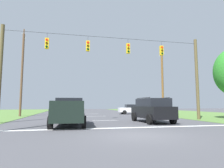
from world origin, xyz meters
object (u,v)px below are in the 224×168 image
at_px(overhead_signal_span, 109,71).
at_px(suv_black, 152,110).
at_px(pickup_truck, 69,112).
at_px(utility_pole_mid_right, 162,82).
at_px(utility_pole_near_left, 22,73).
at_px(distant_car_crossing_white, 132,109).

relative_size(overhead_signal_span, suv_black, 3.80).
height_order(pickup_truck, utility_pole_mid_right, utility_pole_mid_right).
bearing_deg(utility_pole_near_left, suv_black, -41.06).
bearing_deg(utility_pole_mid_right, distant_car_crossing_white, 138.99).
xyz_separation_m(overhead_signal_span, pickup_truck, (-3.45, -3.01, -3.61)).
bearing_deg(pickup_truck, suv_black, 9.23).
bearing_deg(suv_black, utility_pole_near_left, 138.94).
relative_size(distant_car_crossing_white, utility_pole_near_left, 0.39).
bearing_deg(distant_car_crossing_white, overhead_signal_span, -116.52).
bearing_deg(utility_pole_mid_right, suv_black, -120.64).
bearing_deg(pickup_truck, utility_pole_mid_right, 42.50).
bearing_deg(distant_car_crossing_white, suv_black, -101.40).
bearing_deg(overhead_signal_span, utility_pole_mid_right, 42.97).
bearing_deg(distant_car_crossing_white, utility_pole_near_left, -168.65).
xyz_separation_m(utility_pole_mid_right, utility_pole_near_left, (-19.55, 0.06, 0.76)).
xyz_separation_m(overhead_signal_span, utility_pole_near_left, (-9.58, 9.35, 0.98)).
distance_m(suv_black, utility_pole_near_left, 17.72).
distance_m(pickup_truck, suv_black, 6.88).
distance_m(suv_black, distant_car_crossing_white, 14.72).
bearing_deg(utility_pole_near_left, utility_pole_mid_right, -0.18).
bearing_deg(overhead_signal_span, utility_pole_near_left, 135.71).
bearing_deg(utility_pole_near_left, overhead_signal_span, -44.29).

